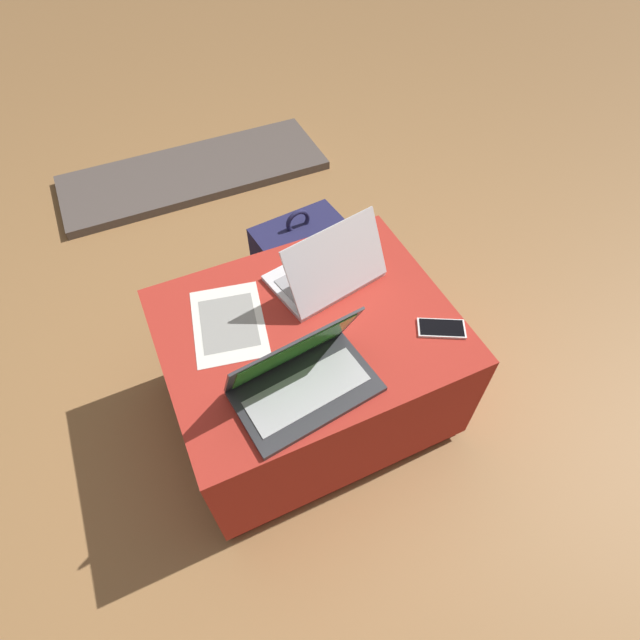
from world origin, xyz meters
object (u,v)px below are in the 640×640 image
object	(u,v)px
laptop_near	(302,377)
cell_phone	(441,328)
backpack	(299,268)
paper_sheet	(229,323)
laptop_far	(328,271)

from	to	relation	value
laptop_near	cell_phone	world-z (taller)	laptop_near
backpack	paper_sheet	size ratio (longest dim) A/B	1.52
laptop_far	paper_sheet	distance (m)	0.35
laptop_near	laptop_far	size ratio (longest dim) A/B	1.08
cell_phone	backpack	size ratio (longest dim) A/B	0.31
backpack	laptop_far	bearing A→B (deg)	77.46
cell_phone	laptop_near	bearing A→B (deg)	-61.39
cell_phone	paper_sheet	bearing A→B (deg)	-89.19
laptop_far	backpack	bearing A→B (deg)	-107.62
laptop_far	backpack	xyz separation A→B (m)	(0.04, 0.34, -0.32)
backpack	paper_sheet	xyz separation A→B (m)	(-0.38, -0.37, 0.27)
laptop_near	backpack	world-z (taller)	laptop_near
paper_sheet	laptop_near	bearing A→B (deg)	-57.85
laptop_far	backpack	size ratio (longest dim) A/B	0.74
laptop_near	laptop_far	xyz separation A→B (m)	(0.23, 0.32, -0.00)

